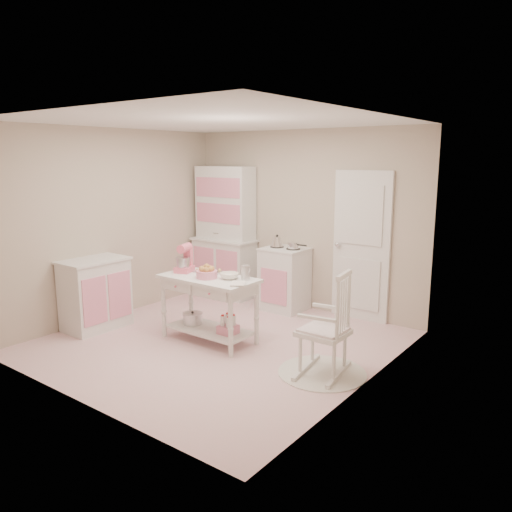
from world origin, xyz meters
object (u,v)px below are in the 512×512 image
at_px(base_cabinet, 95,294).
at_px(work_table, 209,309).
at_px(stove, 285,279).
at_px(hutch, 224,232).
at_px(rocking_chair, 324,323).
at_px(bread_basket, 207,274).
at_px(stand_mixer, 184,259).

distance_m(base_cabinet, work_table, 1.59).
bearing_deg(stove, hutch, 177.61).
height_order(rocking_chair, work_table, rocking_chair).
height_order(stove, work_table, stove).
xyz_separation_m(stove, rocking_chair, (1.56, -1.63, 0.09)).
bearing_deg(work_table, bread_basket, -68.20).
xyz_separation_m(work_table, stand_mixer, (-0.42, 0.02, 0.57)).
height_order(work_table, bread_basket, bread_basket).
distance_m(hutch, work_table, 2.16).
height_order(base_cabinet, work_table, base_cabinet).
distance_m(hutch, bread_basket, 2.12).
bearing_deg(rocking_chair, bread_basket, 172.65).
xyz_separation_m(stove, bread_basket, (0.01, -1.68, 0.39)).
bearing_deg(rocking_chair, hutch, 139.54).
xyz_separation_m(hutch, work_table, (1.19, -1.68, -0.64)).
distance_m(rocking_chair, bread_basket, 1.58).
bearing_deg(work_table, stand_mixer, 177.27).
relative_size(stove, rocking_chair, 0.84).
relative_size(hutch, stove, 2.26).
bearing_deg(rocking_chair, stove, 124.64).
height_order(stove, stand_mixer, stand_mixer).
bearing_deg(rocking_chair, base_cabinet, -179.20).
bearing_deg(stand_mixer, base_cabinet, -170.22).
xyz_separation_m(rocking_chair, work_table, (-1.58, 0.00, -0.15)).
distance_m(work_table, bread_basket, 0.45).
relative_size(hutch, rocking_chair, 1.89).
distance_m(rocking_chair, work_table, 1.58).
relative_size(base_cabinet, rocking_chair, 0.84).
bearing_deg(base_cabinet, hutch, 82.05).
bearing_deg(rocking_chair, stand_mixer, 170.24).
bearing_deg(stand_mixer, stove, 57.34).
bearing_deg(bread_basket, stand_mixer, 170.96).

